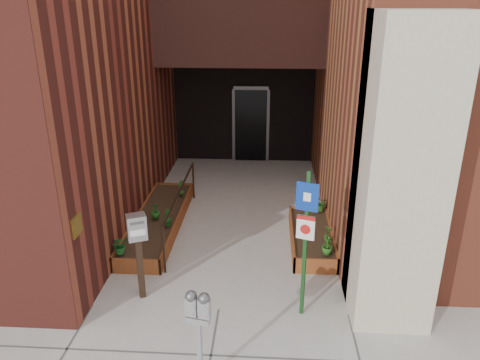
# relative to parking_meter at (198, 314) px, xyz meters

# --- Properties ---
(ground) EXTENTS (80.00, 80.00, 0.00)m
(ground) POSITION_rel_parking_meter_xyz_m (0.06, 1.50, -1.05)
(ground) COLOR #9E9991
(ground) RESTS_ON ground
(planter_left) EXTENTS (0.90, 3.60, 0.30)m
(planter_left) POSITION_rel_parking_meter_xyz_m (-1.49, 4.20, -0.92)
(planter_left) COLOR brown
(planter_left) RESTS_ON ground
(planter_right) EXTENTS (0.80, 2.20, 0.30)m
(planter_right) POSITION_rel_parking_meter_xyz_m (1.66, 3.70, -0.92)
(planter_right) COLOR brown
(planter_right) RESTS_ON ground
(handrail) EXTENTS (0.04, 3.34, 0.90)m
(handrail) POSITION_rel_parking_meter_xyz_m (-0.99, 4.15, -0.31)
(handrail) COLOR black
(handrail) RESTS_ON ground
(parking_meter) EXTENTS (0.31, 0.17, 1.36)m
(parking_meter) POSITION_rel_parking_meter_xyz_m (0.00, 0.00, 0.00)
(parking_meter) COLOR #A3A3A6
(parking_meter) RESTS_ON ground
(sign_post) EXTENTS (0.31, 0.12, 2.33)m
(sign_post) POSITION_rel_parking_meter_xyz_m (1.34, 1.49, 0.38)
(sign_post) COLOR #163D17
(sign_post) RESTS_ON ground
(payment_dropbox) EXTENTS (0.35, 0.31, 1.46)m
(payment_dropbox) POSITION_rel_parking_meter_xyz_m (-1.20, 1.78, -0.00)
(payment_dropbox) COLOR black
(payment_dropbox) RESTS_ON ground
(shrub_left_a) EXTENTS (0.41, 0.41, 0.32)m
(shrub_left_a) POSITION_rel_parking_meter_xyz_m (-1.79, 2.60, -0.59)
(shrub_left_a) COLOR #1A5C20
(shrub_left_a) RESTS_ON planter_left
(shrub_left_b) EXTENTS (0.24, 0.24, 0.33)m
(shrub_left_b) POSITION_rel_parking_meter_xyz_m (-1.19, 3.74, -0.59)
(shrub_left_b) COLOR #175018
(shrub_left_b) RESTS_ON planter_left
(shrub_left_c) EXTENTS (0.22, 0.22, 0.32)m
(shrub_left_c) POSITION_rel_parking_meter_xyz_m (-1.50, 4.05, -0.59)
(shrub_left_c) COLOR #1D5B1A
(shrub_left_c) RESTS_ON planter_left
(shrub_left_d) EXTENTS (0.27, 0.27, 0.37)m
(shrub_left_d) POSITION_rel_parking_meter_xyz_m (-1.19, 5.25, -0.57)
(shrub_left_d) COLOR #28621C
(shrub_left_d) RESTS_ON planter_left
(shrub_right_a) EXTENTS (0.26, 0.26, 0.36)m
(shrub_right_a) POSITION_rel_parking_meter_xyz_m (1.86, 2.80, -0.57)
(shrub_right_a) COLOR #265819
(shrub_right_a) RESTS_ON planter_right
(shrub_right_b) EXTENTS (0.28, 0.28, 0.38)m
(shrub_right_b) POSITION_rel_parking_meter_xyz_m (1.91, 3.18, -0.57)
(shrub_right_b) COLOR #285F1B
(shrub_right_b) RESTS_ON planter_right
(shrub_right_c) EXTENTS (0.35, 0.35, 0.33)m
(shrub_right_c) POSITION_rel_parking_meter_xyz_m (1.91, 4.60, -0.59)
(shrub_right_c) COLOR #254F16
(shrub_right_c) RESTS_ON planter_right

